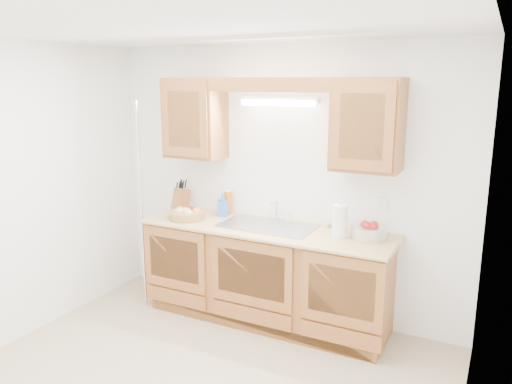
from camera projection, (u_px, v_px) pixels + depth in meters
The scene contains 17 objects.
room at pixel (189, 222), 3.34m from camera, with size 3.52×3.50×2.50m.
base_cabinets at pixel (267, 275), 4.55m from camera, with size 2.20×0.60×0.86m, color #99592C.
countertop at pixel (266, 229), 4.45m from camera, with size 2.30×0.63×0.04m, color tan.
upper_cabinet_left at pixel (195, 118), 4.74m from camera, with size 0.55×0.33×0.75m, color #99592C.
upper_cabinet_right at pixel (368, 125), 4.00m from camera, with size 0.55×0.33×0.75m, color #99592C.
valance at pixel (267, 85), 4.18m from camera, with size 2.20×0.05×0.12m, color #99592C.
fluorescent_fixture at pixel (278, 101), 4.41m from camera, with size 0.76×0.08×0.08m.
sink at pixel (267, 234), 4.48m from camera, with size 0.84×0.46×0.36m.
wire_shelf_pole at pixel (141, 207), 4.74m from camera, with size 0.03×0.03×2.00m, color silver.
outlet_plate at pixel (383, 204), 4.23m from camera, with size 0.08×0.01×0.12m, color white.
fruit_basket at pixel (187, 214), 4.71m from camera, with size 0.38×0.38×0.11m.
knife_block at pixel (181, 199), 5.01m from camera, with size 0.15×0.20×0.32m.
orange_canister at pixel (228, 202), 4.88m from camera, with size 0.08×0.08×0.23m.
soap_bottle at pixel (223, 205), 4.79m from camera, with size 0.10×0.10×0.22m, color blue.
sponge at pixel (333, 227), 4.42m from camera, with size 0.10×0.08×0.02m.
paper_towel at pixel (340, 221), 4.14m from camera, with size 0.16×0.16×0.32m.
apple_bowl at pixel (369, 231), 4.09m from camera, with size 0.36×0.36×0.15m.
Camera 1 is at (1.86, -2.66, 2.17)m, focal length 35.00 mm.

